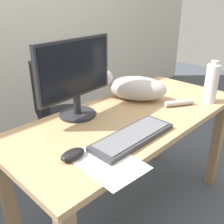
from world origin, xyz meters
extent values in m
plane|color=#474C56|center=(0.00, 0.00, 0.00)|extent=(8.00, 8.00, 0.00)
cube|color=tan|center=(0.00, 0.00, 0.71)|extent=(1.44, 0.63, 0.03)
cube|color=#977752|center=(0.66, -0.25, 0.35)|extent=(0.06, 0.06, 0.69)
cube|color=#977752|center=(-0.66, 0.25, 0.35)|extent=(0.06, 0.06, 0.69)
cube|color=#977752|center=(0.66, 0.25, 0.35)|extent=(0.06, 0.06, 0.69)
cylinder|color=black|center=(0.03, 0.67, 0.02)|extent=(0.48, 0.48, 0.04)
cylinder|color=black|center=(0.03, 0.67, 0.21)|extent=(0.06, 0.06, 0.43)
cylinder|color=black|center=(0.03, 0.67, 0.46)|extent=(0.44, 0.44, 0.06)
cube|color=black|center=(-0.14, 0.73, 0.69)|extent=(0.19, 0.35, 0.40)
cylinder|color=#232328|center=(-0.22, 0.20, 0.73)|extent=(0.20, 0.20, 0.01)
cylinder|color=#232328|center=(-0.22, 0.20, 0.79)|extent=(0.04, 0.04, 0.10)
cube|color=#232328|center=(-0.22, 0.20, 0.99)|extent=(0.48, 0.06, 0.30)
cube|color=black|center=(-0.22, 0.19, 0.99)|extent=(0.45, 0.04, 0.27)
cube|color=#333338|center=(-0.21, -0.18, 0.73)|extent=(0.44, 0.15, 0.02)
cube|color=slate|center=(-0.21, -0.18, 0.75)|extent=(0.40, 0.12, 0.00)
ellipsoid|color=#B2ADA8|center=(0.19, 0.12, 0.80)|extent=(0.34, 0.40, 0.15)
sphere|color=#B2ADA8|center=(0.08, 0.30, 0.85)|extent=(0.11, 0.11, 0.11)
cone|color=#B2ADA8|center=(0.06, 0.29, 0.89)|extent=(0.04, 0.04, 0.04)
cone|color=#B2ADA8|center=(0.11, 0.32, 0.89)|extent=(0.04, 0.04, 0.04)
cylinder|color=#B2ADA8|center=(0.28, -0.13, 0.74)|extent=(0.17, 0.12, 0.03)
ellipsoid|color=black|center=(-0.50, -0.10, 0.74)|extent=(0.11, 0.06, 0.04)
cube|color=white|center=(-0.42, -0.22, 0.72)|extent=(0.23, 0.31, 0.00)
cylinder|color=silver|center=(0.47, -0.22, 0.84)|extent=(0.08, 0.08, 0.23)
cylinder|color=silver|center=(0.47, -0.22, 0.97)|extent=(0.04, 0.04, 0.02)
camera|label=1|loc=(-1.02, -0.83, 1.33)|focal=41.50mm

